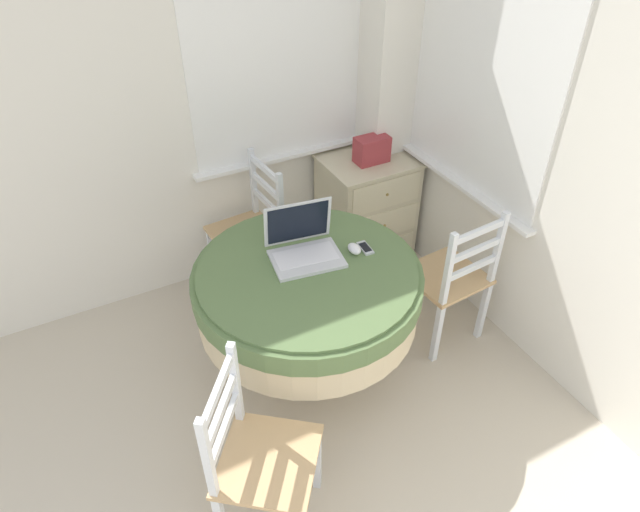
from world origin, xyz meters
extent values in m
cube|color=white|center=(-0.03, 3.18, 1.27)|extent=(4.35, 0.06, 2.55)
cube|color=white|center=(1.32, 3.15, 1.49)|extent=(1.10, 0.01, 1.42)
cube|color=white|center=(1.32, 3.12, 0.77)|extent=(1.18, 0.07, 0.02)
cube|color=white|center=(2.14, 2.32, 1.49)|extent=(0.01, 1.10, 1.42)
cube|color=white|center=(2.11, 2.32, 0.77)|extent=(0.07, 1.18, 0.02)
cube|color=white|center=(2.01, 3.01, 1.27)|extent=(0.28, 0.28, 2.55)
cylinder|color=#4C3D2D|center=(0.95, 2.04, 0.01)|extent=(0.36, 0.36, 0.03)
cylinder|color=#4C3D2D|center=(0.95, 2.04, 0.38)|extent=(0.11, 0.11, 0.71)
cylinder|color=beige|center=(0.95, 2.04, 0.60)|extent=(1.12, 1.12, 0.28)
cylinder|color=#567042|center=(0.95, 2.04, 0.68)|extent=(1.14, 1.14, 0.11)
cylinder|color=#567042|center=(0.95, 2.04, 0.75)|extent=(1.09, 1.09, 0.02)
cube|color=silver|center=(0.98, 2.10, 0.77)|extent=(0.38, 0.29, 0.02)
cube|color=silver|center=(0.98, 2.11, 0.78)|extent=(0.32, 0.19, 0.00)
cube|color=silver|center=(1.00, 2.24, 0.90)|extent=(0.35, 0.09, 0.25)
cube|color=black|center=(1.00, 2.23, 0.90)|extent=(0.31, 0.08, 0.22)
ellipsoid|color=white|center=(1.22, 2.05, 0.78)|extent=(0.06, 0.09, 0.05)
cube|color=#B2B7BC|center=(1.28, 2.04, 0.76)|extent=(0.06, 0.12, 0.01)
cube|color=black|center=(1.28, 2.04, 0.77)|extent=(0.04, 0.08, 0.00)
cube|color=tan|center=(0.93, 2.89, 0.43)|extent=(0.42, 0.44, 0.02)
cube|color=silver|center=(0.75, 3.05, 0.21)|extent=(0.04, 0.04, 0.42)
cube|color=silver|center=(0.78, 2.70, 0.21)|extent=(0.04, 0.04, 0.42)
cube|color=silver|center=(1.09, 3.08, 0.21)|extent=(0.04, 0.04, 0.42)
cube|color=silver|center=(1.11, 2.72, 0.21)|extent=(0.04, 0.04, 0.42)
cube|color=silver|center=(1.09, 3.08, 0.67)|extent=(0.03, 0.03, 0.46)
cube|color=silver|center=(1.11, 2.72, 0.67)|extent=(0.03, 0.03, 0.46)
cube|color=silver|center=(1.10, 2.90, 0.84)|extent=(0.05, 0.36, 0.04)
cube|color=silver|center=(1.10, 2.90, 0.73)|extent=(0.05, 0.36, 0.04)
cube|color=silver|center=(1.10, 2.90, 0.61)|extent=(0.05, 0.36, 0.04)
cube|color=tan|center=(1.79, 1.97, 0.43)|extent=(0.44, 0.42, 0.02)
cube|color=silver|center=(1.96, 2.15, 0.21)|extent=(0.04, 0.04, 0.42)
cube|color=silver|center=(1.60, 2.13, 0.21)|extent=(0.04, 0.04, 0.42)
cube|color=silver|center=(1.98, 1.82, 0.21)|extent=(0.04, 0.04, 0.42)
cube|color=silver|center=(1.63, 1.79, 0.21)|extent=(0.04, 0.04, 0.42)
cube|color=silver|center=(1.98, 1.82, 0.67)|extent=(0.03, 0.03, 0.46)
cube|color=silver|center=(1.63, 1.79, 0.67)|extent=(0.03, 0.03, 0.46)
cube|color=silver|center=(1.81, 1.80, 0.84)|extent=(0.36, 0.05, 0.04)
cube|color=silver|center=(1.81, 1.80, 0.73)|extent=(0.36, 0.05, 0.04)
cube|color=silver|center=(1.81, 1.80, 0.61)|extent=(0.36, 0.05, 0.04)
cube|color=tan|center=(0.43, 1.36, 0.43)|extent=(0.56, 0.56, 0.02)
cube|color=silver|center=(0.67, 1.40, 0.21)|extent=(0.05, 0.05, 0.42)
cube|color=silver|center=(0.40, 1.61, 0.21)|extent=(0.05, 0.05, 0.42)
cube|color=silver|center=(0.18, 1.33, 0.67)|extent=(0.04, 0.04, 0.46)
cube|color=silver|center=(0.40, 1.61, 0.67)|extent=(0.04, 0.04, 0.46)
cube|color=silver|center=(0.29, 1.47, 0.84)|extent=(0.23, 0.29, 0.04)
cube|color=silver|center=(0.29, 1.47, 0.73)|extent=(0.23, 0.29, 0.04)
cube|color=silver|center=(0.29, 1.47, 0.61)|extent=(0.23, 0.29, 0.04)
cube|color=beige|center=(1.82, 2.88, 0.36)|extent=(0.57, 0.46, 0.72)
cube|color=beige|center=(1.82, 2.88, 0.73)|extent=(0.59, 0.48, 0.02)
cube|color=beige|center=(1.82, 2.65, 0.60)|extent=(0.50, 0.01, 0.20)
sphere|color=olive|center=(1.82, 2.64, 0.60)|extent=(0.02, 0.02, 0.02)
cube|color=beige|center=(1.82, 2.65, 0.36)|extent=(0.50, 0.01, 0.20)
sphere|color=olive|center=(1.82, 2.64, 0.36)|extent=(0.02, 0.02, 0.02)
cube|color=beige|center=(1.82, 2.65, 0.12)|extent=(0.50, 0.01, 0.20)
sphere|color=olive|center=(1.82, 2.64, 0.12)|extent=(0.02, 0.02, 0.02)
cube|color=#9E3338|center=(1.82, 2.85, 0.82)|extent=(0.22, 0.12, 0.17)
camera|label=1|loc=(0.00, 0.10, 2.52)|focal=32.00mm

